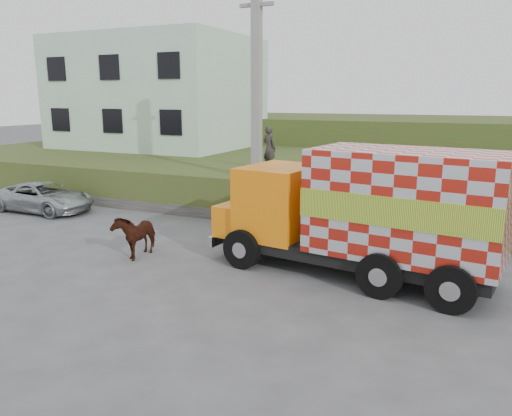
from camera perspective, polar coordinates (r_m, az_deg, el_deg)
The scene contains 10 objects.
ground at distance 13.37m, azimuth -4.35°, elevation -6.11°, with size 120.00×120.00×0.00m, color #474749.
embankment at distance 22.21m, azimuth 8.29°, elevation 3.31°, with size 40.00×12.00×1.50m, color #2D531B.
embankment_far at distance 33.73m, azimuth 14.27°, elevation 7.47°, with size 40.00×12.00×3.00m, color #2D531B.
retaining_strip at distance 17.78m, azimuth -3.41°, elevation -0.69°, with size 16.00×0.50×0.40m, color #595651.
building at distance 29.57m, azimuth -11.04°, elevation 12.78°, with size 10.00×8.00×6.00m, color #B7D6B8.
utility_pole at distance 17.22m, azimuth 0.06°, elevation 11.91°, with size 1.20×0.30×8.00m.
cargo_truck at distance 12.10m, azimuth 12.50°, elevation -0.45°, with size 7.24×3.21×3.13m.
cow at distance 14.05m, azimuth -13.59°, elevation -2.92°, with size 0.65×1.43×1.21m, color black.
suv at distance 20.60m, azimuth -23.14°, elevation 1.16°, with size 1.85×4.01×1.11m, color #B4BABE.
pedestrian at distance 19.25m, azimuth 1.53°, elevation 6.84°, with size 0.62×0.41×1.71m, color #2C2A27.
Camera 1 is at (6.22, -11.03, 4.27)m, focal length 35.00 mm.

